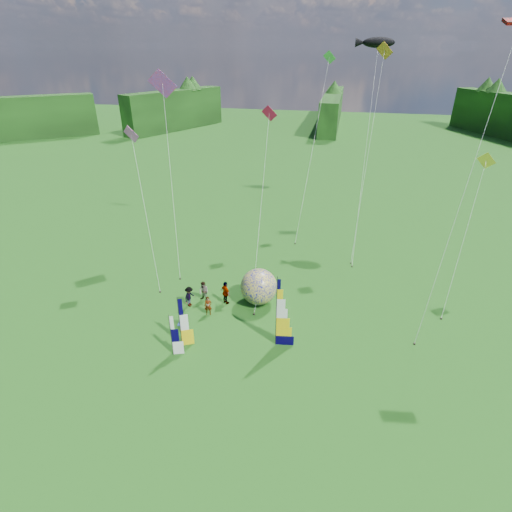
% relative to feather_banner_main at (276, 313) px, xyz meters
% --- Properties ---
extents(ground, '(220.00, 220.00, 0.00)m').
position_rel_feather_banner_main_xyz_m(ground, '(-0.68, -2.30, -2.50)').
color(ground, '#2E7A1E').
rests_on(ground, ground).
extents(treeline_ring, '(210.00, 210.00, 8.00)m').
position_rel_feather_banner_main_xyz_m(treeline_ring, '(-0.68, -2.30, 1.50)').
color(treeline_ring, '#236018').
rests_on(treeline_ring, ground).
extents(feather_banner_main, '(1.35, 0.29, 4.99)m').
position_rel_feather_banner_main_xyz_m(feather_banner_main, '(0.00, 0.00, 0.00)').
color(feather_banner_main, '#060036').
rests_on(feather_banner_main, ground).
extents(side_banner_left, '(0.96, 0.51, 3.63)m').
position_rel_feather_banner_main_xyz_m(side_banner_left, '(-5.94, -1.41, -0.68)').
color(side_banner_left, yellow).
rests_on(side_banner_left, ground).
extents(side_banner_far, '(0.87, 0.37, 2.96)m').
position_rel_feather_banner_main_xyz_m(side_banner_far, '(-6.18, -2.33, -1.02)').
color(side_banner_far, white).
rests_on(side_banner_far, ground).
extents(bol_inflatable, '(3.68, 3.68, 2.77)m').
position_rel_feather_banner_main_xyz_m(bol_inflatable, '(-2.08, 4.55, -1.11)').
color(bol_inflatable, '#00047A').
rests_on(bol_inflatable, ground).
extents(spectator_a, '(0.61, 0.47, 1.49)m').
position_rel_feather_banner_main_xyz_m(spectator_a, '(-5.33, 2.24, -1.75)').
color(spectator_a, '#66594C').
rests_on(spectator_a, ground).
extents(spectator_b, '(0.88, 0.67, 1.63)m').
position_rel_feather_banner_main_xyz_m(spectator_b, '(-6.23, 3.88, -1.68)').
color(spectator_b, '#66594C').
rests_on(spectator_b, ground).
extents(spectator_c, '(0.61, 1.11, 1.63)m').
position_rel_feather_banner_main_xyz_m(spectator_c, '(-7.04, 2.99, -1.68)').
color(spectator_c, '#66594C').
rests_on(spectator_c, ground).
extents(spectator_d, '(1.12, 1.06, 1.87)m').
position_rel_feather_banner_main_xyz_m(spectator_d, '(-4.48, 3.86, -1.56)').
color(spectator_d, '#66594C').
rests_on(spectator_d, ground).
extents(camp_chair, '(0.63, 0.63, 0.99)m').
position_rel_feather_banner_main_xyz_m(camp_chair, '(-6.57, 0.25, -2.00)').
color(camp_chair, navy).
rests_on(camp_chair, ground).
extents(kite_whale, '(6.18, 15.15, 19.29)m').
position_rel_feather_banner_main_xyz_m(kite_whale, '(5.09, 17.45, 7.15)').
color(kite_whale, black).
rests_on(kite_whale, ground).
extents(kite_rainbow_delta, '(9.72, 13.27, 16.56)m').
position_rel_feather_banner_main_xyz_m(kite_rainbow_delta, '(-10.96, 10.43, 5.78)').
color(kite_rainbow_delta, red).
rests_on(kite_rainbow_delta, ground).
extents(kite_parafoil, '(7.06, 10.07, 20.34)m').
position_rel_feather_banner_main_xyz_m(kite_parafoil, '(10.52, 5.11, 7.68)').
color(kite_parafoil, '#B30200').
rests_on(kite_parafoil, ground).
extents(small_kite_red, '(3.77, 10.83, 13.16)m').
position_rel_feather_banner_main_xyz_m(small_kite_red, '(-3.61, 13.28, 4.08)').
color(small_kite_red, '#BB1439').
rests_on(small_kite_red, ground).
extents(small_kite_orange, '(6.21, 9.19, 18.23)m').
position_rel_feather_banner_main_xyz_m(small_kite_orange, '(5.19, 15.42, 6.62)').
color(small_kite_orange, orange).
rests_on(small_kite_orange, ground).
extents(small_kite_yellow, '(5.90, 10.22, 10.83)m').
position_rel_feather_banner_main_xyz_m(small_kite_yellow, '(12.45, 8.99, 2.92)').
color(small_kite_yellow, yellow).
rests_on(small_kite_yellow, ground).
extents(small_kite_pink, '(6.83, 7.90, 12.48)m').
position_rel_feather_banner_main_xyz_m(small_kite_pink, '(-11.59, 6.47, 3.75)').
color(small_kite_pink, '#F063C4').
rests_on(small_kite_pink, ground).
extents(small_kite_green, '(3.97, 12.35, 17.44)m').
position_rel_feather_banner_main_xyz_m(small_kite_green, '(0.06, 20.28, 6.22)').
color(small_kite_green, green).
rests_on(small_kite_green, ground).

